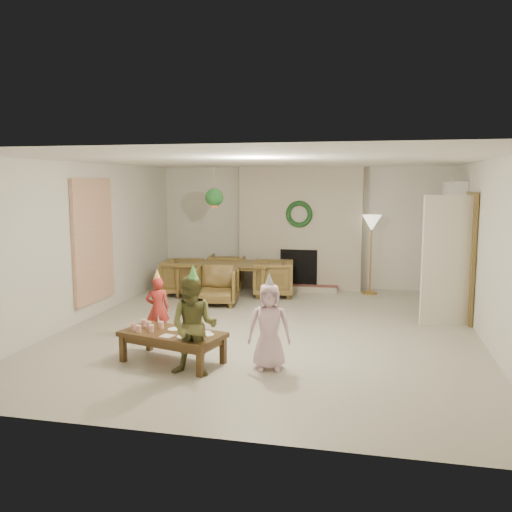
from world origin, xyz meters
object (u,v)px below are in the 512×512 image
(dining_chair_right, at_px, (273,278))
(child_red, at_px, (158,309))
(dining_chair_far, at_px, (228,271))
(dining_chair_left, at_px, (183,277))
(dining_table, at_px, (223,279))
(dining_chair_near, at_px, (217,285))
(child_plaid, at_px, (194,326))
(child_pink, at_px, (269,327))
(coffee_table_top, at_px, (172,334))

(dining_chair_right, relative_size, child_red, 0.86)
(dining_chair_far, relative_size, dining_chair_left, 1.00)
(dining_table, height_order, child_red, child_red)
(dining_chair_near, xyz_separation_m, child_plaid, (0.78, -3.51, 0.23))
(dining_chair_right, distance_m, child_pink, 4.10)
(dining_chair_right, xyz_separation_m, child_pink, (0.71, -4.03, 0.17))
(child_red, height_order, child_pink, child_pink)
(dining_chair_far, relative_size, child_red, 0.86)
(dining_chair_left, bearing_deg, dining_chair_far, -45.00)
(coffee_table_top, xyz_separation_m, child_pink, (1.19, 0.04, 0.16))
(dining_chair_right, bearing_deg, dining_chair_left, -90.00)
(coffee_table_top, bearing_deg, dining_chair_near, 112.03)
(child_pink, bearing_deg, dining_chair_left, 111.84)
(dining_chair_far, xyz_separation_m, child_red, (0.05, -3.85, 0.10))
(dining_chair_near, relative_size, child_plaid, 0.66)
(dining_chair_near, bearing_deg, child_plaid, -85.67)
(dining_chair_far, height_order, coffee_table_top, dining_chair_far)
(dining_table, relative_size, child_red, 2.01)
(coffee_table_top, bearing_deg, child_pink, 17.19)
(dining_table, bearing_deg, child_plaid, -86.45)
(dining_chair_far, bearing_deg, dining_chair_right, 141.34)
(dining_chair_far, height_order, child_plaid, child_plaid)
(dining_chair_near, xyz_separation_m, child_pink, (1.57, -3.12, 0.17))
(dining_chair_near, height_order, dining_chair_far, same)
(dining_chair_left, bearing_deg, dining_table, -90.00)
(coffee_table_top, distance_m, child_plaid, 0.58)
(dining_chair_near, xyz_separation_m, dining_chair_left, (-0.89, 0.67, 0.00))
(child_red, bearing_deg, child_plaid, 103.85)
(coffee_table_top, bearing_deg, dining_table, 112.29)
(dining_chair_left, xyz_separation_m, coffee_table_top, (1.27, -3.82, 0.01))
(dining_table, xyz_separation_m, dining_chair_far, (-0.11, 0.78, 0.03))
(dining_table, height_order, dining_chair_left, dining_chair_left)
(coffee_table_top, xyz_separation_m, child_red, (-0.55, 0.87, 0.09))
(dining_chair_left, distance_m, child_plaid, 4.50)
(coffee_table_top, bearing_deg, dining_chair_far, 112.47)
(dining_table, distance_m, dining_chair_far, 0.79)
(coffee_table_top, height_order, child_pink, child_pink)
(dining_chair_far, distance_m, child_pink, 5.01)
(dining_table, distance_m, dining_chair_right, 0.98)
(coffee_table_top, relative_size, child_pink, 1.22)
(dining_chair_left, distance_m, dining_chair_right, 1.77)
(dining_chair_left, height_order, child_red, child_red)
(dining_table, bearing_deg, dining_chair_far, 90.00)
(child_plaid, bearing_deg, dining_chair_right, 88.03)
(dining_chair_right, xyz_separation_m, child_red, (-1.03, -3.21, 0.10))
(dining_chair_left, relative_size, dining_chair_right, 1.00)
(child_red, bearing_deg, dining_table, -115.18)
(child_red, bearing_deg, child_pink, 130.59)
(dining_chair_right, height_order, child_red, child_red)
(child_plaid, relative_size, child_pink, 1.12)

